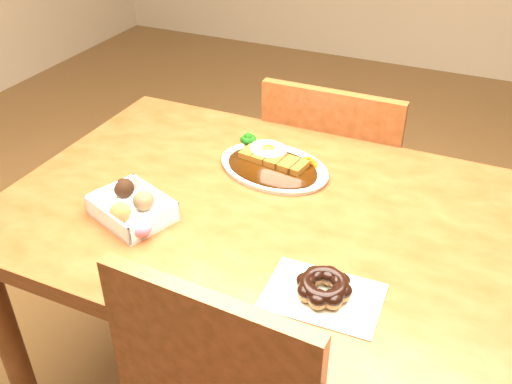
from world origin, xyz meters
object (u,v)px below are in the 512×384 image
at_px(table, 271,243).
at_px(donut_box, 130,207).
at_px(chair_far, 336,191).
at_px(katsu_curry_plate, 273,164).
at_px(pon_de_ring, 324,288).

xyz_separation_m(table, donut_box, (-0.27, -0.15, 0.12)).
xyz_separation_m(chair_far, donut_box, (-0.27, -0.69, 0.30)).
bearing_deg(donut_box, chair_far, 68.48).
distance_m(table, katsu_curry_plate, 0.21).
bearing_deg(pon_de_ring, donut_box, 171.95).
height_order(katsu_curry_plate, pon_de_ring, katsu_curry_plate).
relative_size(donut_box, pon_de_ring, 0.95).
relative_size(chair_far, pon_de_ring, 4.04).
bearing_deg(donut_box, katsu_curry_plate, 56.70).
height_order(chair_far, pon_de_ring, chair_far).
height_order(chair_far, donut_box, chair_far).
relative_size(katsu_curry_plate, donut_box, 1.54).
bearing_deg(katsu_curry_plate, table, -68.38).
distance_m(chair_far, katsu_curry_plate, 0.48).
height_order(table, donut_box, donut_box).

